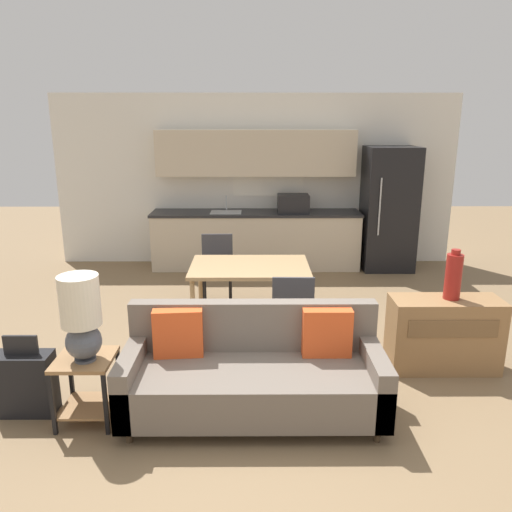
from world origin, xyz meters
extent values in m
plane|color=#7F6647|center=(0.00, 0.00, 0.00)|extent=(20.00, 20.00, 0.00)
cube|color=silver|center=(0.00, 4.63, 1.35)|extent=(6.40, 0.06, 2.70)
cube|color=white|center=(0.20, 4.59, 1.56)|extent=(1.13, 0.01, 0.93)
cube|color=beige|center=(0.00, 4.29, 0.43)|extent=(3.25, 0.62, 0.86)
cube|color=#232326|center=(0.00, 4.29, 0.88)|extent=(3.28, 0.65, 0.04)
cube|color=#B2B5B7|center=(-0.47, 4.24, 0.90)|extent=(0.48, 0.36, 0.01)
cylinder|color=#B7BABC|center=(-0.47, 4.41, 1.02)|extent=(0.02, 0.02, 0.24)
cube|color=beige|center=(0.00, 4.43, 1.80)|extent=(3.08, 0.34, 0.70)
cube|color=black|center=(0.58, 4.24, 1.04)|extent=(0.48, 0.36, 0.28)
cube|color=black|center=(2.07, 4.23, 0.95)|extent=(0.78, 0.70, 1.91)
cylinder|color=silver|center=(1.84, 3.86, 1.05)|extent=(0.02, 0.02, 0.86)
cube|color=tan|center=(-0.08, 1.91, 0.71)|extent=(1.33, 0.89, 0.04)
cylinder|color=tan|center=(-0.69, 1.52, 0.34)|extent=(0.05, 0.05, 0.69)
cylinder|color=tan|center=(0.52, 1.52, 0.34)|extent=(0.05, 0.05, 0.69)
cylinder|color=tan|center=(-0.69, 2.30, 0.34)|extent=(0.05, 0.05, 0.69)
cylinder|color=tan|center=(0.52, 2.30, 0.34)|extent=(0.05, 0.05, 0.69)
cylinder|color=#3D2D1E|center=(-0.96, -0.24, 0.05)|extent=(0.05, 0.05, 0.10)
cylinder|color=#3D2D1E|center=(0.88, -0.24, 0.05)|extent=(0.05, 0.05, 0.10)
cylinder|color=#3D2D1E|center=(-0.96, 0.40, 0.05)|extent=(0.05, 0.05, 0.10)
cylinder|color=#3D2D1E|center=(0.88, 0.40, 0.05)|extent=(0.05, 0.05, 0.10)
cube|color=#6B6056|center=(-0.04, 0.08, 0.27)|extent=(2.04, 0.80, 0.34)
cube|color=#6B6056|center=(-0.04, 0.41, 0.48)|extent=(2.04, 0.14, 0.76)
cube|color=#6B6056|center=(-0.99, 0.08, 0.34)|extent=(0.14, 0.80, 0.48)
cube|color=#6B6056|center=(0.91, 0.08, 0.34)|extent=(0.14, 0.80, 0.48)
cube|color=#E05123|center=(-0.65, 0.28, 0.64)|extent=(0.41, 0.15, 0.40)
cube|color=#E05123|center=(0.56, 0.28, 0.64)|extent=(0.40, 0.12, 0.40)
cube|color=olive|center=(-1.35, 0.05, 0.52)|extent=(0.44, 0.44, 0.03)
cube|color=olive|center=(-1.35, 0.05, 0.12)|extent=(0.39, 0.39, 0.02)
cube|color=black|center=(-1.55, -0.15, 0.25)|extent=(0.03, 0.03, 0.51)
cube|color=black|center=(-1.15, -0.15, 0.25)|extent=(0.03, 0.03, 0.51)
cube|color=black|center=(-1.55, 0.25, 0.25)|extent=(0.03, 0.03, 0.51)
cube|color=black|center=(-1.15, 0.25, 0.25)|extent=(0.03, 0.03, 0.51)
cylinder|color=#4C515B|center=(-1.32, 0.02, 0.55)|extent=(0.16, 0.16, 0.02)
sphere|color=#4C515B|center=(-1.32, 0.02, 0.69)|extent=(0.27, 0.27, 0.27)
cylinder|color=beige|center=(-1.32, 0.02, 1.02)|extent=(0.30, 0.30, 0.39)
cube|color=olive|center=(1.76, 0.88, 0.35)|extent=(1.02, 0.39, 0.70)
cube|color=brown|center=(1.76, 0.69, 0.49)|extent=(0.82, 0.01, 0.17)
cylinder|color=maroon|center=(1.80, 0.90, 0.91)|extent=(0.15, 0.15, 0.42)
cylinder|color=maroon|center=(1.80, 0.90, 1.15)|extent=(0.08, 0.08, 0.05)
cube|color=#38383D|center=(-0.51, 2.63, 0.45)|extent=(0.43, 0.43, 0.04)
cube|color=#38383D|center=(-0.51, 2.82, 0.67)|extent=(0.40, 0.04, 0.41)
cylinder|color=black|center=(-0.67, 2.45, 0.21)|extent=(0.03, 0.03, 0.43)
cylinder|color=black|center=(-0.33, 2.46, 0.21)|extent=(0.03, 0.03, 0.43)
cylinder|color=black|center=(-0.68, 2.79, 0.21)|extent=(0.03, 0.03, 0.43)
cylinder|color=black|center=(-0.34, 2.80, 0.21)|extent=(0.03, 0.03, 0.43)
cube|color=#38383D|center=(0.34, 1.19, 0.45)|extent=(0.43, 0.43, 0.04)
cube|color=#38383D|center=(0.34, 1.00, 0.67)|extent=(0.40, 0.04, 0.41)
cylinder|color=black|center=(0.52, 1.36, 0.21)|extent=(0.03, 0.03, 0.43)
cylinder|color=black|center=(0.18, 1.37, 0.21)|extent=(0.03, 0.03, 0.43)
cylinder|color=black|center=(0.51, 1.02, 0.21)|extent=(0.03, 0.03, 0.43)
cylinder|color=black|center=(0.17, 1.03, 0.21)|extent=(0.03, 0.03, 0.43)
cube|color=black|center=(-1.87, 0.15, 0.26)|extent=(0.45, 0.22, 0.52)
cube|color=black|center=(-1.87, 0.15, 0.60)|extent=(0.27, 0.02, 0.16)
camera|label=1|loc=(-0.04, -3.45, 2.32)|focal=35.00mm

